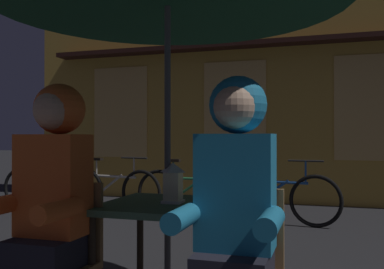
% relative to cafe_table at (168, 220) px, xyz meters
% --- Properties ---
extents(cafe_table, '(0.72, 0.72, 0.74)m').
position_rel_cafe_table_xyz_m(cafe_table, '(0.00, 0.00, 0.00)').
color(cafe_table, '#42664C').
rests_on(cafe_table, ground_plane).
extents(lantern, '(0.11, 0.11, 0.23)m').
position_rel_cafe_table_xyz_m(lantern, '(0.03, -0.00, 0.22)').
color(lantern, white).
rests_on(lantern, cafe_table).
extents(chair_left, '(0.40, 0.40, 0.87)m').
position_rel_cafe_table_xyz_m(chair_left, '(-0.48, -0.37, -0.15)').
color(chair_left, olive).
rests_on(chair_left, ground_plane).
extents(person_left_hooded, '(0.45, 0.56, 1.40)m').
position_rel_cafe_table_xyz_m(person_left_hooded, '(-0.48, -0.43, 0.21)').
color(person_left_hooded, black).
rests_on(person_left_hooded, ground_plane).
extents(person_right_hooded, '(0.45, 0.56, 1.40)m').
position_rel_cafe_table_xyz_m(person_right_hooded, '(0.48, -0.43, 0.21)').
color(person_right_hooded, black).
rests_on(person_right_hooded, ground_plane).
extents(shopfront_building, '(10.00, 0.93, 6.20)m').
position_rel_cafe_table_xyz_m(shopfront_building, '(0.44, 5.40, 2.45)').
color(shopfront_building, gold).
rests_on(shopfront_building, ground_plane).
extents(bicycle_nearest, '(1.68, 0.18, 0.84)m').
position_rel_cafe_table_xyz_m(bicycle_nearest, '(-3.16, 3.38, -0.29)').
color(bicycle_nearest, black).
rests_on(bicycle_nearest, ground_plane).
extents(bicycle_second, '(1.67, 0.31, 0.84)m').
position_rel_cafe_table_xyz_m(bicycle_second, '(-2.16, 3.42, -0.29)').
color(bicycle_second, black).
rests_on(bicycle_second, ground_plane).
extents(bicycle_third, '(1.68, 0.12, 0.84)m').
position_rel_cafe_table_xyz_m(bicycle_third, '(-0.92, 3.42, -0.29)').
color(bicycle_third, black).
rests_on(bicycle_third, ground_plane).
extents(bicycle_fourth, '(1.67, 0.25, 0.84)m').
position_rel_cafe_table_xyz_m(bicycle_fourth, '(0.23, 3.32, -0.29)').
color(bicycle_fourth, black).
rests_on(bicycle_fourth, ground_plane).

